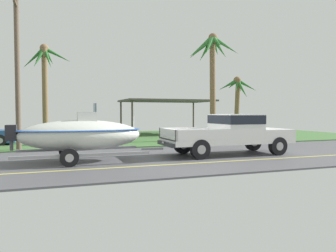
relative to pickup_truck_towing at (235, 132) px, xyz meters
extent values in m
cube|color=#4C4C51|center=(-2.03, 0.03, -1.04)|extent=(36.00, 8.00, 0.06)
cube|color=#3D6633|center=(-2.03, 11.03, -1.02)|extent=(36.00, 14.00, 0.11)
cube|color=#DBCC4C|center=(-2.03, -1.77, -1.01)|extent=(34.20, 0.12, 0.01)
cube|color=silver|center=(-0.37, 0.00, -0.38)|extent=(5.70, 2.09, 0.22)
cube|color=silver|center=(1.68, 0.00, -0.08)|extent=(1.60, 2.09, 0.38)
cube|color=silver|center=(0.03, 0.00, 0.25)|extent=(1.71, 2.09, 1.05)
cube|color=black|center=(0.03, 0.00, 0.55)|extent=(1.73, 2.11, 0.38)
cube|color=#9D9D9D|center=(-2.02, 0.00, -0.25)|extent=(2.39, 2.09, 0.04)
cube|color=silver|center=(-2.02, 1.01, -0.05)|extent=(2.39, 0.08, 0.45)
cube|color=silver|center=(-2.02, -1.01, -0.05)|extent=(2.39, 0.08, 0.45)
cube|color=silver|center=(-3.17, 0.00, -0.05)|extent=(0.08, 2.09, 0.45)
cube|color=#333338|center=(-3.27, 0.00, -0.44)|extent=(0.12, 1.88, 0.16)
sphere|color=#B2B2B7|center=(-3.39, 0.00, -0.39)|extent=(0.10, 0.10, 0.10)
cylinder|color=black|center=(1.60, 0.93, -0.61)|extent=(0.80, 0.28, 0.80)
cylinder|color=#9E9EA3|center=(1.60, 0.93, -0.61)|extent=(0.36, 0.29, 0.36)
cylinder|color=black|center=(1.60, -0.93, -0.61)|extent=(0.80, 0.28, 0.80)
cylinder|color=#9E9EA3|center=(1.60, -0.93, -0.61)|extent=(0.36, 0.29, 0.36)
cylinder|color=black|center=(-2.14, 0.93, -0.61)|extent=(0.80, 0.28, 0.80)
cylinder|color=#9E9EA3|center=(-2.14, 0.93, -0.61)|extent=(0.36, 0.29, 0.36)
cylinder|color=black|center=(-2.14, -0.93, -0.61)|extent=(0.80, 0.28, 0.80)
cylinder|color=#9E9EA3|center=(-2.14, -0.93, -0.61)|extent=(0.36, 0.29, 0.36)
cube|color=gray|center=(-3.84, 0.00, -0.63)|extent=(0.90, 0.10, 0.08)
cube|color=gray|center=(-6.67, 1.02, -0.63)|extent=(4.76, 0.12, 0.10)
cube|color=gray|center=(-6.67, -1.02, -0.63)|extent=(4.76, 0.12, 0.10)
cylinder|color=black|center=(-7.15, 1.08, -0.69)|extent=(0.64, 0.22, 0.64)
cylinder|color=#9E9EA3|center=(-7.15, 1.08, -0.69)|extent=(0.29, 0.23, 0.29)
cylinder|color=black|center=(-7.15, -1.08, -0.69)|extent=(0.64, 0.22, 0.64)
cylinder|color=#9E9EA3|center=(-7.15, -1.08, -0.69)|extent=(0.29, 0.23, 0.29)
ellipsoid|color=silver|center=(-6.67, 0.00, 0.00)|extent=(4.54, 1.94, 1.16)
ellipsoid|color=#1E4CA5|center=(-6.67, 0.00, 0.20)|extent=(4.63, 1.97, 0.12)
cube|color=silver|center=(-6.45, 0.00, 0.55)|extent=(0.70, 0.60, 0.65)
cube|color=slate|center=(-6.15, 0.00, 1.03)|extent=(0.06, 0.56, 0.36)
cube|color=black|center=(-9.07, 0.00, 0.14)|extent=(0.36, 0.44, 0.56)
cylinder|color=#4C4C51|center=(-9.07, 0.00, -0.18)|extent=(0.12, 0.12, 0.64)
cylinder|color=silver|center=(-4.63, 0.00, 0.48)|extent=(0.04, 0.04, 0.50)
cylinder|color=black|center=(-10.43, 8.75, -0.68)|extent=(0.66, 0.22, 0.66)
cylinder|color=#9E9EA3|center=(-10.43, 8.75, -0.68)|extent=(0.30, 0.23, 0.30)
cylinder|color=black|center=(-10.43, 7.12, -0.68)|extent=(0.66, 0.22, 0.66)
cylinder|color=#9E9EA3|center=(-10.43, 7.12, -0.68)|extent=(0.30, 0.23, 0.30)
cylinder|color=#4C4238|center=(4.72, 15.18, 0.38)|extent=(0.14, 0.14, 2.77)
cylinder|color=#4C4238|center=(4.72, 10.90, 0.38)|extent=(0.14, 0.14, 2.77)
cylinder|color=#4C4238|center=(-2.15, 15.18, 0.38)|extent=(0.14, 0.14, 2.77)
cylinder|color=#4C4238|center=(-2.15, 10.90, 0.38)|extent=(0.14, 0.14, 2.77)
cube|color=#4C4742|center=(1.29, 13.04, 1.83)|extent=(7.37, 4.79, 0.14)
cylinder|color=brown|center=(7.93, 12.76, 1.37)|extent=(0.42, 0.75, 4.78)
cone|color=#2D6B2D|center=(8.83, 12.70, 3.32)|extent=(1.94, 0.43, 1.13)
cone|color=#2D6B2D|center=(8.42, 13.22, 3.28)|extent=(1.45, 1.40, 1.30)
cone|color=#2D6B2D|center=(7.84, 13.38, 3.43)|extent=(0.59, 1.47, 0.98)
cone|color=#2D6B2D|center=(7.29, 13.23, 3.34)|extent=(1.59, 1.29, 1.10)
cone|color=#2D6B2D|center=(7.06, 12.86, 3.30)|extent=(1.95, 0.57, 1.21)
cone|color=#2D6B2D|center=(7.65, 12.39, 3.20)|extent=(0.94, 1.10, 1.28)
cone|color=#2D6B2D|center=(8.03, 12.12, 2.96)|extent=(0.62, 1.64, 1.83)
cone|color=#2D6B2D|center=(8.61, 12.28, 3.26)|extent=(1.70, 1.35, 1.28)
sphere|color=brown|center=(7.93, 12.76, 3.75)|extent=(0.67, 0.67, 0.67)
cylinder|color=brown|center=(-8.24, 13.18, 2.30)|extent=(0.40, 0.74, 6.64)
cone|color=#286028|center=(-7.31, 13.13, 5.15)|extent=(2.02, 0.43, 1.21)
cone|color=#286028|center=(-7.95, 13.56, 5.10)|extent=(1.02, 1.16, 1.26)
cone|color=#286028|center=(-8.58, 13.70, 5.18)|extent=(1.02, 1.34, 1.11)
cone|color=#286028|center=(-8.98, 13.18, 4.85)|extent=(1.71, 0.33, 1.75)
cone|color=#286028|center=(-8.59, 12.73, 4.84)|extent=(1.21, 1.40, 1.78)
cone|color=#286028|center=(-8.00, 12.65, 4.83)|extent=(0.88, 1.43, 1.75)
sphere|color=brown|center=(-8.24, 13.18, 5.61)|extent=(0.65, 0.65, 0.65)
cylinder|color=brown|center=(2.22, 6.47, 2.36)|extent=(0.37, 0.53, 6.75)
cone|color=#387A38|center=(2.74, 6.52, 5.12)|extent=(1.32, 0.45, 1.44)
cone|color=#387A38|center=(2.77, 7.15, 5.32)|extent=(1.47, 1.71, 1.15)
cone|color=#387A38|center=(2.08, 7.17, 5.08)|extent=(0.71, 1.74, 1.59)
cone|color=#387A38|center=(1.71, 7.19, 5.15)|extent=(1.45, 1.82, 1.47)
cone|color=#387A38|center=(1.46, 6.61, 5.10)|extent=(1.86, 0.74, 1.59)
cone|color=#387A38|center=(1.69, 5.87, 5.10)|extent=(1.58, 1.68, 1.62)
cone|color=#387A38|center=(2.18, 5.86, 5.36)|extent=(0.48, 1.44, 1.07)
cone|color=#387A38|center=(2.89, 6.00, 5.18)|extent=(1.66, 1.28, 1.37)
sphere|color=brown|center=(2.22, 6.47, 5.73)|extent=(0.60, 0.60, 0.60)
cylinder|color=brown|center=(-9.27, 4.61, 2.77)|extent=(0.24, 0.24, 7.57)
cube|color=brown|center=(-9.27, 4.61, 5.96)|extent=(0.10, 1.80, 0.12)
camera|label=1|loc=(-7.62, -12.61, 0.86)|focal=34.54mm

